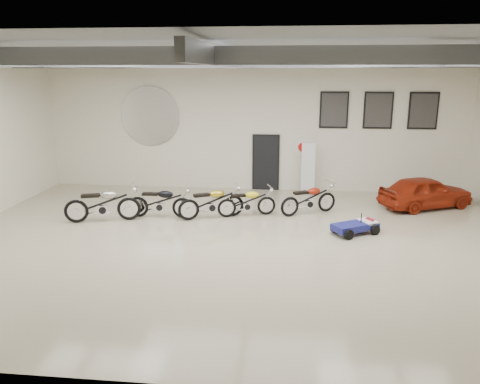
# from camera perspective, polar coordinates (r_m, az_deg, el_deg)

# --- Properties ---
(floor) EXTENTS (16.00, 12.00, 0.01)m
(floor) POSITION_cam_1_polar(r_m,az_deg,el_deg) (12.72, -0.57, -6.15)
(floor) COLOR tan
(floor) RESTS_ON ground
(ceiling) EXTENTS (16.00, 12.00, 0.01)m
(ceiling) POSITION_cam_1_polar(r_m,az_deg,el_deg) (11.91, -0.64, 16.97)
(ceiling) COLOR slate
(ceiling) RESTS_ON back_wall
(back_wall) EXTENTS (16.00, 0.02, 5.00)m
(back_wall) POSITION_cam_1_polar(r_m,az_deg,el_deg) (17.98, 1.63, 8.15)
(back_wall) COLOR beige
(back_wall) RESTS_ON floor
(ceiling_beams) EXTENTS (15.80, 11.80, 0.32)m
(ceiling_beams) POSITION_cam_1_polar(r_m,az_deg,el_deg) (11.90, -0.63, 15.77)
(ceiling_beams) COLOR #585B60
(ceiling_beams) RESTS_ON ceiling
(door) EXTENTS (0.92, 0.08, 2.10)m
(door) POSITION_cam_1_polar(r_m,az_deg,el_deg) (18.12, 3.16, 3.54)
(door) COLOR black
(door) RESTS_ON back_wall
(logo_plaque) EXTENTS (2.30, 0.06, 1.16)m
(logo_plaque) POSITION_cam_1_polar(r_m,az_deg,el_deg) (18.64, -10.89, 9.05)
(logo_plaque) COLOR silver
(logo_plaque) RESTS_ON back_wall
(poster_left) EXTENTS (1.05, 0.08, 1.35)m
(poster_left) POSITION_cam_1_polar(r_m,az_deg,el_deg) (17.91, 11.39, 9.78)
(poster_left) COLOR black
(poster_left) RESTS_ON back_wall
(poster_mid) EXTENTS (1.05, 0.08, 1.35)m
(poster_mid) POSITION_cam_1_polar(r_m,az_deg,el_deg) (18.12, 16.50, 9.53)
(poster_mid) COLOR black
(poster_mid) RESTS_ON back_wall
(poster_right) EXTENTS (1.05, 0.08, 1.35)m
(poster_right) POSITION_cam_1_polar(r_m,az_deg,el_deg) (18.48, 21.44, 9.21)
(poster_right) COLOR black
(poster_right) RESTS_ON back_wall
(oil_sign) EXTENTS (0.72, 0.10, 0.72)m
(oil_sign) POSITION_cam_1_polar(r_m,az_deg,el_deg) (18.00, 7.66, 5.46)
(oil_sign) COLOR white
(oil_sign) RESTS_ON back_wall
(banner_stand) EXTENTS (0.55, 0.33, 1.91)m
(banner_stand) POSITION_cam_1_polar(r_m,az_deg,el_deg) (17.69, 8.31, 2.82)
(banner_stand) COLOR white
(banner_stand) RESTS_ON floor
(motorcycle_silver) EXTENTS (2.34, 1.29, 1.16)m
(motorcycle_silver) POSITION_cam_1_polar(r_m,az_deg,el_deg) (14.89, -16.43, -1.31)
(motorcycle_silver) COLOR silver
(motorcycle_silver) RESTS_ON floor
(motorcycle_black) EXTENTS (2.05, 0.66, 1.06)m
(motorcycle_black) POSITION_cam_1_polar(r_m,az_deg,el_deg) (14.90, -9.73, -1.12)
(motorcycle_black) COLOR silver
(motorcycle_black) RESTS_ON floor
(motorcycle_gold) EXTENTS (2.16, 1.44, 1.08)m
(motorcycle_gold) POSITION_cam_1_polar(r_m,az_deg,el_deg) (14.64, -3.52, -1.17)
(motorcycle_gold) COLOR silver
(motorcycle_gold) RESTS_ON floor
(motorcycle_yellow) EXTENTS (1.94, 1.13, 0.96)m
(motorcycle_yellow) POSITION_cam_1_polar(r_m,az_deg,el_deg) (14.84, 0.84, -1.15)
(motorcycle_yellow) COLOR silver
(motorcycle_yellow) RESTS_ON floor
(motorcycle_red) EXTENTS (2.03, 1.52, 1.03)m
(motorcycle_red) POSITION_cam_1_polar(r_m,az_deg,el_deg) (15.21, 8.37, -0.79)
(motorcycle_red) COLOR silver
(motorcycle_red) RESTS_ON floor
(go_kart) EXTENTS (1.78, 1.48, 0.59)m
(go_kart) POSITION_cam_1_polar(r_m,az_deg,el_deg) (13.75, 14.32, -3.70)
(go_kart) COLOR navy
(go_kart) RESTS_ON floor
(vintage_car) EXTENTS (2.49, 3.44, 1.09)m
(vintage_car) POSITION_cam_1_polar(r_m,az_deg,el_deg) (16.95, 21.68, 0.00)
(vintage_car) COLOR #98230D
(vintage_car) RESTS_ON floor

